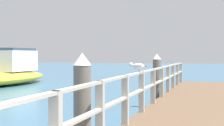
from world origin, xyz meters
TOP-DOWN VIEW (x-y plane):
  - pier_deck at (0.00, 9.08)m, footprint 2.35×18.15m
  - pier_railing at (-1.09, 9.08)m, footprint 0.12×16.67m
  - dock_piling_near at (-1.47, 4.39)m, footprint 0.29×0.29m
  - dock_piling_far at (-1.47, 12.25)m, footprint 0.29×0.29m
  - seagull_foreground at (-1.10, 7.05)m, footprint 0.48×0.20m
  - boat_3 at (-11.90, 20.30)m, footprint 2.53×8.25m

SIDE VIEW (x-z plane):
  - pier_deck at x=0.00m, z-range 0.00..0.54m
  - boat_3 at x=-11.90m, z-range -0.38..1.91m
  - dock_piling_near at x=-1.47m, z-range 0.01..1.92m
  - dock_piling_far at x=-1.47m, z-range 0.01..1.92m
  - pier_railing at x=-1.09m, z-range 0.66..1.61m
  - seagull_foreground at x=-1.10m, z-range 1.52..1.73m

